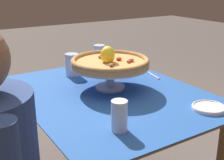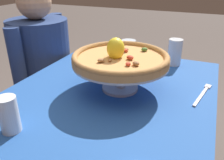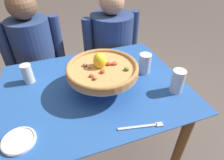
{
  "view_description": "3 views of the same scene",
  "coord_description": "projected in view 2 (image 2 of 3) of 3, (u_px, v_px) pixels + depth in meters",
  "views": [
    {
      "loc": [
        -1.17,
        0.72,
        1.27
      ],
      "look_at": [
        0.02,
        -0.03,
        0.79
      ],
      "focal_mm": 47.83,
      "sensor_mm": 36.0,
      "label": 1
    },
    {
      "loc": [
        -0.78,
        -0.35,
        1.19
      ],
      "look_at": [
        0.03,
        -0.0,
        0.78
      ],
      "focal_mm": 37.52,
      "sensor_mm": 36.0,
      "label": 2
    },
    {
      "loc": [
        -0.19,
        -0.83,
        1.44
      ],
      "look_at": [
        0.1,
        -0.04,
        0.79
      ],
      "focal_mm": 30.13,
      "sensor_mm": 36.0,
      "label": 3
    }
  ],
  "objects": [
    {
      "name": "pizza",
      "position": [
        120.0,
        57.0,
        0.93
      ],
      "size": [
        0.39,
        0.39,
        0.1
      ],
      "color": "tan",
      "rests_on": "pizza_stand"
    },
    {
      "name": "dining_table",
      "position": [
        109.0,
        117.0,
        1.02
      ],
      "size": [
        1.06,
        0.83,
        0.74
      ],
      "color": "olive",
      "rests_on": "ground"
    },
    {
      "name": "water_glass_front_right",
      "position": [
        175.0,
        54.0,
        1.23
      ],
      "size": [
        0.07,
        0.07,
        0.14
      ],
      "color": "white",
      "rests_on": "dining_table"
    },
    {
      "name": "diner_right",
      "position": [
        44.0,
        78.0,
        1.54
      ],
      "size": [
        0.52,
        0.39,
        1.13
      ],
      "color": "gray",
      "rests_on": "ground"
    },
    {
      "name": "water_glass_back_left",
      "position": [
        9.0,
        116.0,
        0.71
      ],
      "size": [
        0.06,
        0.06,
        0.12
      ],
      "color": "white",
      "rests_on": "dining_table"
    },
    {
      "name": "pizza_stand",
      "position": [
        120.0,
        69.0,
        0.95
      ],
      "size": [
        0.39,
        0.39,
        0.12
      ],
      "color": "#B7B7C1",
      "rests_on": "dining_table"
    },
    {
      "name": "dinner_fork",
      "position": [
        203.0,
        93.0,
        0.95
      ],
      "size": [
        0.21,
        0.06,
        0.01
      ],
      "color": "#B7B7C1",
      "rests_on": "dining_table"
    },
    {
      "name": "water_glass_side_right",
      "position": [
        128.0,
        53.0,
        1.24
      ],
      "size": [
        0.08,
        0.08,
        0.13
      ],
      "color": "silver",
      "rests_on": "dining_table"
    }
  ]
}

